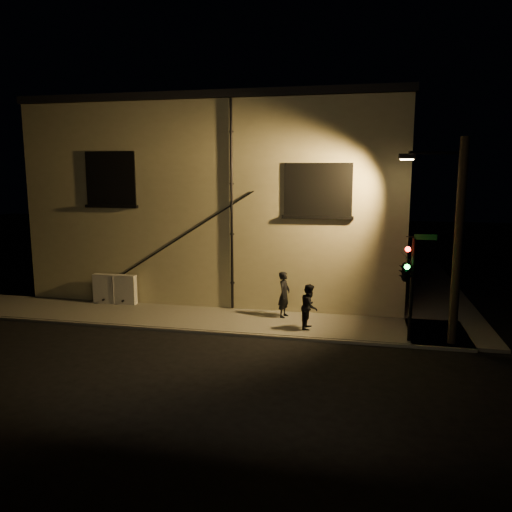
% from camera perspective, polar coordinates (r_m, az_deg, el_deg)
% --- Properties ---
extents(ground, '(90.00, 90.00, 0.00)m').
position_cam_1_polar(ground, '(17.52, 0.61, -9.23)').
color(ground, black).
extents(sidewalk, '(21.00, 16.00, 0.12)m').
position_cam_1_polar(sidewalk, '(21.49, 6.16, -5.57)').
color(sidewalk, '#626158').
rests_on(sidewalk, ground).
extents(building, '(16.20, 12.23, 8.80)m').
position_cam_1_polar(building, '(26.06, -1.94, 6.79)').
color(building, '#BFB789').
rests_on(building, ground).
extents(utility_cabinet, '(1.90, 0.32, 1.25)m').
position_cam_1_polar(utility_cabinet, '(22.07, -15.82, -3.65)').
color(utility_cabinet, beige).
rests_on(utility_cabinet, sidewalk).
extents(pedestrian_a, '(0.55, 0.72, 1.78)m').
position_cam_1_polar(pedestrian_a, '(19.25, 3.24, -4.40)').
color(pedestrian_a, black).
rests_on(pedestrian_a, sidewalk).
extents(pedestrian_b, '(0.67, 0.83, 1.62)m').
position_cam_1_polar(pedestrian_b, '(17.92, 6.14, -5.76)').
color(pedestrian_b, black).
rests_on(pedestrian_b, sidewalk).
extents(traffic_signal, '(1.23, 2.09, 3.57)m').
position_cam_1_polar(traffic_signal, '(16.81, 16.79, -1.54)').
color(traffic_signal, black).
rests_on(traffic_signal, sidewalk).
extents(streetlamp_pole, '(2.02, 1.38, 6.73)m').
position_cam_1_polar(streetlamp_pole, '(17.07, 21.73, 2.04)').
color(streetlamp_pole, black).
rests_on(streetlamp_pole, ground).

